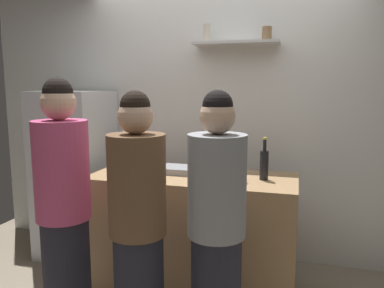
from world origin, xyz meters
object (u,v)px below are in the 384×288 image
Objects in this scene: wine_bottle_dark_glass at (264,164)px; water_bottle_plastic at (237,167)px; refrigerator at (76,174)px; person_pink_top at (64,212)px; wine_bottle_green_glass at (212,158)px; person_brown_jacket at (138,228)px; baking_pan at (182,170)px; utensil_holder at (132,166)px; person_grey_hoodie at (216,230)px.

water_bottle_plastic is (-0.18, -0.10, -0.02)m from wine_bottle_dark_glass.
person_pink_top is at bearing -60.45° from refrigerator.
person_pink_top reaches higher than wine_bottle_green_glass.
person_brown_jacket is (-0.47, -0.73, -0.25)m from water_bottle_plastic.
person_pink_top is at bearing -121.43° from baking_pan.
wine_bottle_green_glass is 0.21× the size of person_brown_jacket.
person_brown_jacket is (-0.66, -0.83, -0.26)m from wine_bottle_dark_glass.
person_brown_jacket is (0.38, -0.76, -0.20)m from utensil_holder.
person_pink_top is at bearing -144.69° from water_bottle_plastic.
person_pink_top is at bearing -145.79° from wine_bottle_dark_glass.
person_grey_hoodie is at bearing -32.95° from refrigerator.
refrigerator is 4.93× the size of wine_bottle_dark_glass.
wine_bottle_dark_glass is at bearing -67.63° from person_grey_hoodie.
water_bottle_plastic reaches higher than utensil_holder.
utensil_holder is at bearing 178.27° from water_bottle_plastic.
person_brown_jacket reaches higher than water_bottle_plastic.
utensil_holder is 1.04m from wine_bottle_dark_glass.
utensil_holder is at bearing -0.01° from person_grey_hoodie.
person_brown_jacket reaches higher than refrigerator.
utensil_holder is (0.77, -0.39, 0.19)m from refrigerator.
wine_bottle_green_glass is at bearing -37.01° from person_grey_hoodie.
wine_bottle_green_glass is 1.44× the size of water_bottle_plastic.
baking_pan is 1.07× the size of wine_bottle_dark_glass.
wine_bottle_green_glass is at bearing 148.25° from person_pink_top.
wine_bottle_green_glass is at bearing 144.38° from water_bottle_plastic.
wine_bottle_dark_glass is at bearing 3.93° from utensil_holder.
person_brown_jacket is at bearing 96.44° from person_pink_top.
wine_bottle_dark_glass is 1.38× the size of water_bottle_plastic.
wine_bottle_dark_glass is at bearing -8.66° from person_brown_jacket.
utensil_holder is 1.07m from person_grey_hoodie.
refrigerator is 1.91m from person_grey_hoodie.
wine_bottle_dark_glass is (1.04, 0.07, 0.06)m from utensil_holder.
person_brown_jacket is (-0.00, -0.88, -0.17)m from baking_pan.
refrigerator is at bearing 165.78° from water_bottle_plastic.
utensil_holder is at bearing 178.61° from person_pink_top.
water_bottle_plastic reaches higher than baking_pan.
person_pink_top is at bearing -100.87° from utensil_holder.
wine_bottle_dark_glass is at bearing 133.70° from person_pink_top.
refrigerator is 4.63× the size of baking_pan.
person_pink_top is (-0.52, -0.85, -0.12)m from baking_pan.
person_pink_top is (-1.18, -0.80, -0.22)m from wine_bottle_dark_glass.
wine_bottle_dark_glass is 0.20× the size of person_brown_jacket.
wine_bottle_green_glass is (0.62, 0.14, 0.07)m from utensil_holder.
person_grey_hoodie reaches higher than wine_bottle_green_glass.
baking_pan is at bearing -21.60° from person_grey_hoodie.
utensil_holder reaches higher than baking_pan.
person_grey_hoodie reaches higher than utensil_holder.
wine_bottle_green_glass is (0.24, 0.02, 0.10)m from baking_pan.
refrigerator reaches higher than baking_pan.
utensil_holder is at bearing -167.30° from wine_bottle_green_glass.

